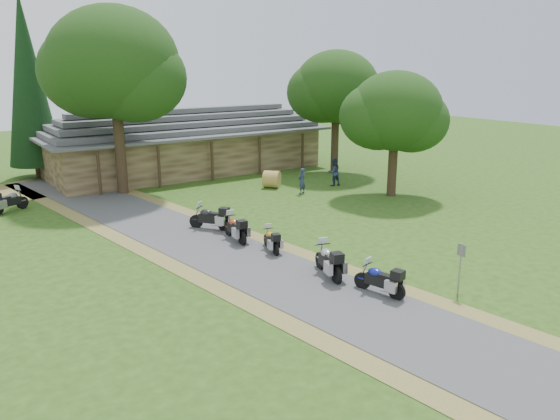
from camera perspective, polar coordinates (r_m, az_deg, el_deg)
ground at (r=20.62m, az=3.32°, el=-8.38°), size 120.00×120.00×0.00m
driveway at (r=23.43m, az=-3.65°, el=-5.41°), size 51.95×51.95×0.00m
lodge at (r=43.11m, az=-9.91°, el=7.27°), size 21.40×9.40×4.90m
motorcycle_row_a at (r=20.34m, az=10.36°, el=-7.00°), size 1.03×1.96×1.28m
motorcycle_row_b at (r=21.72m, az=5.07°, el=-5.16°), size 1.21×2.17×1.41m
motorcycle_row_c at (r=24.50m, az=-0.93°, el=-3.05°), size 0.95×1.74×1.13m
motorcycle_row_d at (r=26.00m, az=-4.71°, el=-1.76°), size 0.83×2.03×1.35m
motorcycle_row_e at (r=27.78m, az=-7.32°, el=-0.68°), size 1.73×2.03×1.39m
motorcycle_carport_b at (r=34.45m, az=-26.42°, el=0.96°), size 2.12×1.59×1.41m
person_a at (r=35.17m, az=2.30°, el=3.29°), size 0.65×0.55×1.97m
person_b at (r=37.62m, az=5.65°, el=4.22°), size 0.67×0.51×2.23m
hay_bale at (r=36.94m, az=-0.86°, el=3.24°), size 1.56×1.55×1.15m
sign_post at (r=20.89m, az=18.27°, el=-5.93°), size 0.35×0.06×1.97m
oak_lodge_left at (r=36.00m, az=-16.82°, el=12.02°), size 8.04×8.04×13.27m
oak_lodge_right at (r=41.65m, az=5.86°, el=10.99°), size 6.29×6.29×10.46m
oak_driveway at (r=34.83m, az=11.89°, el=8.41°), size 5.75×5.75×8.62m
cedar_near at (r=43.37m, az=-24.78°, el=11.57°), size 3.70×3.70×13.03m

